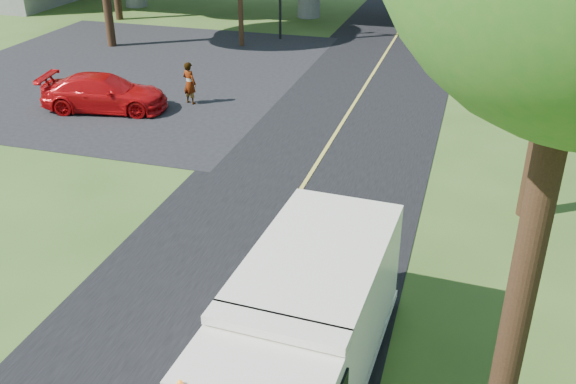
% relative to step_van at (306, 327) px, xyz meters
% --- Properties ---
extents(road, '(7.00, 90.00, 0.02)m').
position_rel_step_van_xyz_m(road, '(-2.20, 8.97, -1.38)').
color(road, black).
rests_on(road, ground).
extents(parking_lot, '(16.00, 18.00, 0.01)m').
position_rel_step_van_xyz_m(parking_lot, '(-13.20, 16.97, -1.38)').
color(parking_lot, black).
rests_on(parking_lot, ground).
extents(lane_line, '(0.12, 90.00, 0.01)m').
position_rel_step_van_xyz_m(lane_line, '(-2.20, 8.97, -1.36)').
color(lane_line, gold).
rests_on(lane_line, road).
extents(step_van, '(2.52, 6.18, 2.55)m').
position_rel_step_van_xyz_m(step_van, '(0.00, 0.00, 0.00)').
color(step_van, silver).
rests_on(step_van, ground).
extents(red_sedan, '(5.04, 2.79, 1.38)m').
position_rel_step_van_xyz_m(red_sedan, '(-11.26, 12.12, -0.70)').
color(red_sedan, '#B70B0D').
rests_on(red_sedan, ground).
extents(pedestrian, '(0.71, 0.58, 1.68)m').
position_rel_step_van_xyz_m(pedestrian, '(-8.45, 13.74, -0.55)').
color(pedestrian, gray).
rests_on(pedestrian, ground).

